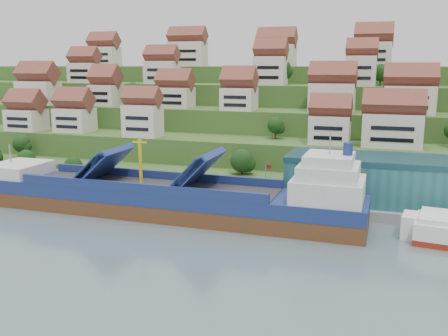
% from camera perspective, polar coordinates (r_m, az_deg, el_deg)
% --- Properties ---
extents(ground, '(300.00, 300.00, 0.00)m').
position_cam_1_polar(ground, '(107.88, -5.94, -5.36)').
color(ground, slate).
rests_on(ground, ground).
extents(quay, '(180.00, 14.00, 2.20)m').
position_cam_1_polar(quay, '(115.32, 6.28, -3.67)').
color(quay, gray).
rests_on(quay, ground).
extents(hillside, '(260.00, 128.00, 31.00)m').
position_cam_1_polar(hillside, '(203.10, 6.09, 5.72)').
color(hillside, '#2D4C1E').
rests_on(hillside, ground).
extents(hillside_village, '(159.71, 64.06, 29.17)m').
position_cam_1_polar(hillside_village, '(160.63, 3.46, 9.18)').
color(hillside_village, silver).
rests_on(hillside_village, ground).
extents(hillside_trees, '(145.73, 62.28, 31.20)m').
position_cam_1_polar(hillside_trees, '(149.64, -1.14, 6.29)').
color(hillside_trees, '#183B13').
rests_on(hillside_trees, ground).
extents(warehouse, '(60.00, 15.00, 10.00)m').
position_cam_1_polar(warehouse, '(113.89, 22.52, -1.54)').
color(warehouse, '#266469').
rests_on(warehouse, quay).
extents(flagpole, '(1.28, 0.16, 8.00)m').
position_cam_1_polar(flagpole, '(109.58, 4.83, -1.34)').
color(flagpole, gray).
rests_on(flagpole, quay).
extents(cargo_ship, '(86.17, 13.56, 19.21)m').
position_cam_1_polar(cargo_ship, '(106.82, -6.15, -3.53)').
color(cargo_ship, '#56311A').
rests_on(cargo_ship, ground).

